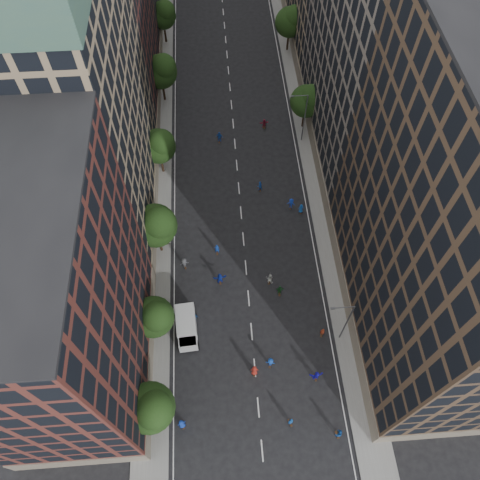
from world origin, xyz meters
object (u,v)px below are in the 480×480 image
at_px(streetlamp_far, 303,116).
at_px(cargo_van, 187,327).
at_px(skater_2, 338,433).
at_px(streetlamp_near, 345,321).
at_px(skater_1, 291,422).
at_px(skater_0, 182,424).

distance_m(streetlamp_far, cargo_van, 36.05).
bearing_deg(skater_2, streetlamp_far, -105.76).
bearing_deg(streetlamp_far, streetlamp_near, -90.00).
xyz_separation_m(skater_1, skater_2, (4.96, -1.57, 0.06)).
bearing_deg(skater_1, streetlamp_near, -149.21).
bearing_deg(cargo_van, skater_2, -42.96).
distance_m(streetlamp_near, skater_2, 11.98).
bearing_deg(streetlamp_near, skater_1, -126.71).
height_order(streetlamp_far, skater_2, streetlamp_far).
bearing_deg(skater_0, skater_1, 154.50).
xyz_separation_m(streetlamp_far, skater_0, (-18.87, -41.85, -4.24)).
distance_m(streetlamp_near, skater_1, 12.53).
relative_size(streetlamp_near, cargo_van, 1.68).
bearing_deg(cargo_van, streetlamp_near, -10.42).
relative_size(skater_0, skater_1, 1.10).
height_order(skater_1, skater_2, skater_2).
xyz_separation_m(streetlamp_far, skater_1, (-7.03, -42.43, -4.32)).
distance_m(streetlamp_far, skater_2, 44.25).
bearing_deg(skater_1, skater_0, -25.30).
height_order(streetlamp_near, streetlamp_far, same).
bearing_deg(skater_1, streetlamp_far, -121.91).
bearing_deg(skater_0, cargo_van, -116.32).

